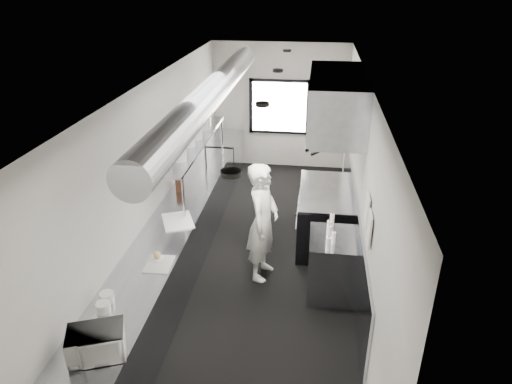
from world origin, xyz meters
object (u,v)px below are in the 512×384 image
(plate_stack_a, at_px, (178,151))
(plate_stack_b, at_px, (187,137))
(line_cook, at_px, (263,222))
(knife_block, at_px, (180,183))
(plate_stack_c, at_px, (194,128))
(squeeze_bottle_b, at_px, (333,238))
(deli_tub_b, at_px, (103,307))
(pass_shelf, at_px, (194,143))
(squeeze_bottle_a, at_px, (328,244))
(cutting_board, at_px, (178,221))
(exhaust_hood, at_px, (336,102))
(plate_stack_d, at_px, (203,118))
(squeeze_bottle_c, at_px, (329,232))
(prep_counter, at_px, (175,246))
(microwave, at_px, (97,343))
(squeeze_bottle_e, at_px, (332,220))
(range, at_px, (324,216))
(bottle_station, at_px, (332,265))
(far_work_table, at_px, (223,157))
(deli_tub_a, at_px, (107,297))
(squeeze_bottle_d, at_px, (329,227))
(small_plate, at_px, (157,259))

(plate_stack_a, relative_size, plate_stack_b, 0.90)
(line_cook, bearing_deg, knife_block, 69.80)
(plate_stack_c, height_order, squeeze_bottle_b, plate_stack_c)
(deli_tub_b, distance_m, knife_block, 3.03)
(pass_shelf, xyz_separation_m, squeeze_bottle_a, (2.25, -2.02, -0.54))
(cutting_board, relative_size, plate_stack_c, 1.43)
(exhaust_hood, height_order, plate_stack_d, exhaust_hood)
(pass_shelf, xyz_separation_m, deli_tub_b, (-0.10, -3.52, -0.58))
(cutting_board, relative_size, squeeze_bottle_c, 3.06)
(prep_counter, relative_size, deli_tub_b, 40.02)
(line_cook, xyz_separation_m, microwave, (-1.23, -2.71, 0.14))
(squeeze_bottle_e, bearing_deg, plate_stack_c, 146.54)
(knife_block, bearing_deg, plate_stack_c, 74.19)
(range, distance_m, bottle_station, 1.40)
(range, bearing_deg, prep_counter, -151.26)
(plate_stack_a, distance_m, squeeze_bottle_b, 2.62)
(plate_stack_d, distance_m, squeeze_bottle_b, 3.52)
(plate_stack_b, bearing_deg, microwave, -87.87)
(exhaust_hood, height_order, plate_stack_c, exhaust_hood)
(deli_tub_b, relative_size, squeeze_bottle_e, 0.79)
(line_cook, xyz_separation_m, squeeze_bottle_b, (0.99, -0.45, 0.09))
(plate_stack_d, bearing_deg, exhaust_hood, -23.48)
(bottle_station, relative_size, plate_stack_b, 2.88)
(squeeze_bottle_b, bearing_deg, far_work_table, 119.44)
(range, distance_m, deli_tub_a, 3.90)
(bottle_station, height_order, deli_tub_b, deli_tub_b)
(bottle_station, distance_m, plate_stack_b, 3.07)
(bottle_station, distance_m, squeeze_bottle_d, 0.56)
(squeeze_bottle_e, bearing_deg, prep_counter, -177.19)
(pass_shelf, xyz_separation_m, range, (2.23, -0.30, -1.07))
(small_plate, relative_size, knife_block, 0.75)
(far_work_table, xyz_separation_m, deli_tub_a, (-0.17, -5.56, 0.50))
(knife_block, distance_m, plate_stack_d, 1.41)
(range, height_order, plate_stack_d, plate_stack_d)
(small_plate, bearing_deg, bottle_station, 20.22)
(bottle_station, bearing_deg, plate_stack_c, 141.89)
(squeeze_bottle_d, bearing_deg, bottle_station, -56.96)
(prep_counter, xyz_separation_m, deli_tub_b, (-0.14, -2.02, 0.50))
(bottle_station, height_order, deli_tub_a, deli_tub_a)
(plate_stack_b, height_order, plate_stack_c, plate_stack_c)
(deli_tub_b, relative_size, plate_stack_c, 0.40)
(knife_block, bearing_deg, squeeze_bottle_c, -31.78)
(squeeze_bottle_e, bearing_deg, small_plate, -152.63)
(exhaust_hood, distance_m, squeeze_bottle_e, 1.77)
(bottle_station, xyz_separation_m, squeeze_bottle_a, (-0.09, -0.32, 0.54))
(bottle_station, xyz_separation_m, squeeze_bottle_b, (-0.02, -0.14, 0.53))
(pass_shelf, xyz_separation_m, microwave, (0.11, -4.11, -0.49))
(knife_block, distance_m, squeeze_bottle_b, 2.81)
(deli_tub_a, relative_size, deli_tub_b, 1.01)
(plate_stack_b, bearing_deg, prep_counter, -86.68)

